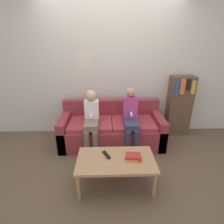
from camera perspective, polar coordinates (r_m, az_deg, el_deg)
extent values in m
plane|color=brown|center=(3.00, 0.22, -14.71)|extent=(10.00, 10.00, 0.00)
cube|color=beige|center=(3.42, -0.33, 13.89)|extent=(8.00, 0.06, 2.60)
cube|color=beige|center=(3.39, -9.24, 16.03)|extent=(0.28, 0.00, 0.32)
cube|color=maroon|center=(3.28, -0.05, -7.00)|extent=(1.84, 0.78, 0.39)
cube|color=maroon|center=(3.41, -0.21, 1.16)|extent=(1.84, 0.14, 0.36)
cube|color=maroon|center=(3.33, -14.89, -5.79)|extent=(0.14, 0.78, 0.55)
cube|color=maroon|center=(3.38, 14.58, -5.38)|extent=(0.14, 0.78, 0.55)
cube|color=#A1343A|center=(3.16, -7.05, -3.74)|extent=(0.76, 0.62, 0.07)
cube|color=#A1343A|center=(3.18, 6.93, -3.55)|extent=(0.76, 0.62, 0.07)
cube|color=#AD7F51|center=(2.33, 1.27, -15.45)|extent=(1.00, 0.56, 0.04)
cylinder|color=#AD7F51|center=(2.31, -10.92, -22.97)|extent=(0.04, 0.04, 0.36)
cylinder|color=#AD7F51|center=(2.35, 13.75, -22.26)|extent=(0.04, 0.04, 0.36)
cylinder|color=#AD7F51|center=(2.66, -9.36, -15.63)|extent=(0.04, 0.04, 0.36)
cylinder|color=#AD7F51|center=(2.70, 11.12, -15.18)|extent=(0.04, 0.04, 0.36)
cylinder|color=#756656|center=(2.93, -8.19, -10.50)|extent=(0.09, 0.09, 0.46)
cylinder|color=#756656|center=(2.91, -5.41, -10.51)|extent=(0.09, 0.09, 0.46)
cube|color=#756656|center=(3.00, -6.66, -3.47)|extent=(0.23, 0.49, 0.09)
cube|color=white|center=(3.05, -6.63, 1.02)|extent=(0.24, 0.16, 0.31)
sphere|color=tan|center=(2.97, -6.84, 5.33)|extent=(0.18, 0.18, 0.18)
cube|color=white|center=(2.93, -6.80, -1.18)|extent=(0.03, 0.12, 0.03)
cylinder|color=#33384C|center=(2.93, 5.20, -10.34)|extent=(0.09, 0.09, 0.46)
cylinder|color=#33384C|center=(2.95, 7.95, -10.24)|extent=(0.09, 0.09, 0.46)
cube|color=#33384C|center=(3.02, 6.16, -3.30)|extent=(0.23, 0.49, 0.09)
cube|color=#B73D7F|center=(3.05, 6.01, 1.71)|extent=(0.24, 0.16, 0.37)
sphere|color=tan|center=(2.97, 6.21, 6.38)|extent=(0.15, 0.15, 0.15)
cube|color=white|center=(2.94, 6.32, -0.68)|extent=(0.03, 0.12, 0.03)
cube|color=black|center=(2.37, -1.83, -13.78)|extent=(0.11, 0.17, 0.02)
cube|color=gold|center=(2.33, 6.67, -14.70)|extent=(0.18, 0.15, 0.02)
cube|color=red|center=(2.32, 6.95, -14.04)|extent=(0.21, 0.16, 0.03)
cube|color=brown|center=(3.71, 21.06, 1.80)|extent=(0.44, 0.25, 1.19)
cube|color=#23519E|center=(3.42, 20.48, 7.18)|extent=(0.07, 0.02, 0.29)
cube|color=orange|center=(3.45, 22.09, 7.63)|extent=(0.09, 0.02, 0.28)
cube|color=black|center=(3.49, 23.71, 8.19)|extent=(0.07, 0.02, 0.20)
cube|color=gold|center=(3.54, 25.03, 7.23)|extent=(0.07, 0.02, 0.25)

